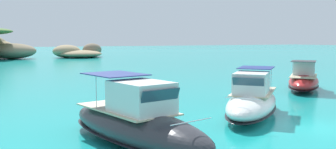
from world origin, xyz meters
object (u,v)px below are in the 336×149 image
at_px(dinghy_tender, 128,104).
at_px(islet_small, 78,52).
at_px(motorboat_white, 252,101).
at_px(channel_buoy, 152,107).
at_px(motorboat_red, 304,80).
at_px(motorboat_charcoal, 136,123).

bearing_deg(dinghy_tender, islet_small, 79.84).
xyz_separation_m(motorboat_white, channel_buoy, (-4.82, 3.56, -0.54)).
bearing_deg(channel_buoy, motorboat_red, 11.77).
xyz_separation_m(islet_small, dinghy_tender, (-12.01, -67.04, -1.04)).
relative_size(islet_small, dinghy_tender, 5.19).
bearing_deg(motorboat_red, channel_buoy, -168.23).
bearing_deg(motorboat_charcoal, islet_small, 78.92).
distance_m(motorboat_red, channel_buoy, 16.47).
bearing_deg(dinghy_tender, motorboat_red, 3.49).
bearing_deg(motorboat_white, dinghy_tender, 133.04).
xyz_separation_m(motorboat_charcoal, dinghy_tender, (2.78, 8.45, -0.70)).
bearing_deg(motorboat_red, islet_small, 94.14).
bearing_deg(dinghy_tender, motorboat_charcoal, -108.18).
distance_m(motorboat_charcoal, dinghy_tender, 8.92).
bearing_deg(islet_small, motorboat_red, -85.86).
height_order(islet_small, channel_buoy, islet_small).
distance_m(dinghy_tender, channel_buoy, 2.43).
bearing_deg(channel_buoy, motorboat_charcoal, -119.42).
distance_m(motorboat_charcoal, motorboat_red, 21.74).
xyz_separation_m(motorboat_charcoal, motorboat_red, (19.57, 9.48, -0.09)).
height_order(islet_small, motorboat_white, islet_small).
bearing_deg(channel_buoy, dinghy_tender, 106.13).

